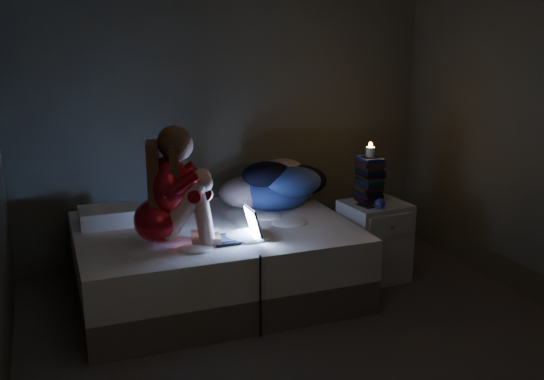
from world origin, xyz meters
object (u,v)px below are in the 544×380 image
nightstand (374,241)px  phone (364,205)px  candle (370,153)px  laptop (234,224)px  woman (157,186)px  bed (215,260)px

nightstand → phone: bearing=-166.7°
candle → phone: (-0.10, -0.11, -0.39)m
nightstand → laptop: bearing=-175.8°
nightstand → phone: 0.35m
nightstand → phone: (-0.13, -0.04, 0.32)m
woman → nightstand: size_ratio=1.29×
phone → laptop: bearing=-177.3°
nightstand → phone: phone is taller
candle → phone: candle is taller
bed → phone: (1.15, -0.20, 0.36)m
woman → phone: (1.60, 0.08, -0.32)m
nightstand → candle: candle is taller
woman → laptop: 0.58m
woman → nightstand: 1.84m
woman → candle: (1.70, 0.19, 0.07)m
bed → woman: bearing=-148.2°
woman → nightstand: (1.72, 0.12, -0.64)m
bed → nightstand: size_ratio=3.15×
candle → nightstand: bearing=-68.2°
woman → laptop: (0.50, -0.09, -0.29)m
woman → candle: bearing=17.7°
nightstand → candle: size_ratio=7.87×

